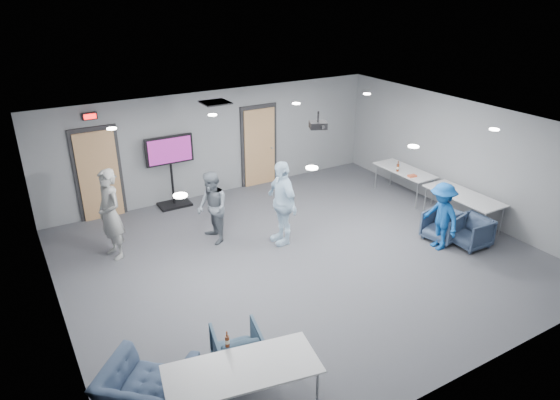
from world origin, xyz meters
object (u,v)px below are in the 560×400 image
chair_front_b (148,392)px  table_right_a (405,171)px  table_front_left (242,371)px  person_d (441,216)px  chair_right_b (442,226)px  tv_stand (171,167)px  projector (318,125)px  person_a (110,214)px  bottle_front (227,341)px  bottle_right (398,168)px  table_right_b (464,197)px  chair_right_c (471,232)px  person_b (212,208)px  chair_front_a (237,348)px  person_c (282,203)px

chair_front_b → table_right_a: (7.85, 3.69, 0.32)m
table_right_a → table_front_left: 8.04m
person_d → chair_right_b: size_ratio=2.03×
person_d → tv_stand: (-4.05, 4.89, 0.29)m
table_front_left → projector: bearing=56.8°
person_a → table_front_left: person_a is taller
chair_front_b → bottle_front: 1.18m
bottle_right → table_right_b: bearing=-82.6°
chair_front_b → table_right_a: 8.68m
person_d → table_front_left: bearing=-64.6°
chair_front_b → chair_right_c: bearing=-129.4°
person_a → chair_right_b: (6.28, -2.88, -0.61)m
person_a → projector: bearing=62.1°
person_b → chair_front_b: size_ratio=1.42×
chair_right_c → table_right_a: size_ratio=0.42×
table_right_b → person_b: bearing=68.0°
tv_stand → person_b: bearing=-87.4°
chair_front_a → table_right_b: 6.68m
person_a → bottle_front: (0.44, -4.49, -0.11)m
table_right_b → bottle_front: 7.05m
projector → bottle_front: bearing=-113.5°
table_right_b → bottle_right: 1.92m
person_a → table_front_left: 4.98m
person_a → table_right_a: size_ratio=1.11×
chair_right_b → chair_front_a: (-5.54, -1.26, -0.01)m
bottle_front → projector: 5.37m
tv_stand → projector: (2.35, -2.81, 1.39)m
person_b → chair_front_b: bearing=-31.8°
bottle_right → projector: size_ratio=0.61×
chair_front_b → bottle_front: size_ratio=4.58×
projector → table_front_left: bearing=-110.0°
table_right_a → tv_stand: bearing=65.3°
person_b → chair_right_c: (4.59, -2.94, -0.46)m
table_right_a → projector: bearing=96.8°
bottle_front → chair_right_c: bearing=10.3°
person_c → bottle_right: size_ratio=6.74×
person_a → person_d: 6.69m
table_right_b → person_c: bearing=71.1°
table_right_a → projector: (-3.00, -0.36, 1.72)m
person_b → projector: bearing=77.4°
chair_right_c → person_b: bearing=-120.8°
chair_right_b → table_right_a: (0.95, 2.21, 0.36)m
chair_right_b → projector: (-2.05, 1.85, 2.08)m
person_b → bottle_right: (5.00, -0.22, 0.04)m
bottle_right → person_a: bearing=174.6°
table_front_left → person_b: bearing=81.8°
chair_right_b → bottle_right: size_ratio=2.63×
table_front_left → person_c: bearing=64.0°
chair_right_b → bottle_right: (0.70, 2.21, 0.50)m
person_c → table_right_b: (3.99, -1.36, -0.23)m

